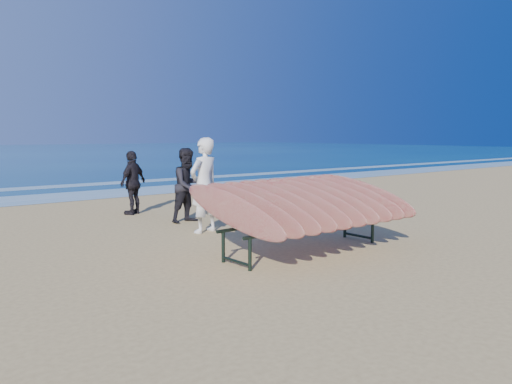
# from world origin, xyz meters

# --- Properties ---
(ground) EXTENTS (120.00, 120.00, 0.00)m
(ground) POSITION_xyz_m (0.00, 0.00, 0.00)
(ground) COLOR tan
(ground) RESTS_ON ground
(foam_near) EXTENTS (160.00, 160.00, 0.00)m
(foam_near) POSITION_xyz_m (0.00, 10.00, 0.01)
(foam_near) COLOR white
(foam_near) RESTS_ON ground
(foam_far) EXTENTS (160.00, 160.00, 0.00)m
(foam_far) POSITION_xyz_m (0.00, 13.50, 0.01)
(foam_far) COLOR white
(foam_far) RESTS_ON ground
(surfboard_rack) EXTENTS (3.26, 2.57, 1.34)m
(surfboard_rack) POSITION_xyz_m (0.22, -0.25, 0.85)
(surfboard_rack) COLOR black
(surfboard_rack) RESTS_ON ground
(person_white) EXTENTS (0.79, 0.61, 1.94)m
(person_white) POSITION_xyz_m (-0.19, 2.27, 0.97)
(person_white) COLOR silver
(person_white) RESTS_ON ground
(person_dark_a) EXTENTS (0.91, 0.76, 1.69)m
(person_dark_a) POSITION_xyz_m (0.18, 3.52, 0.85)
(person_dark_a) COLOR black
(person_dark_a) RESTS_ON ground
(person_dark_b) EXTENTS (1.01, 0.81, 1.60)m
(person_dark_b) POSITION_xyz_m (-0.33, 5.36, 0.80)
(person_dark_b) COLOR black
(person_dark_b) RESTS_ON ground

